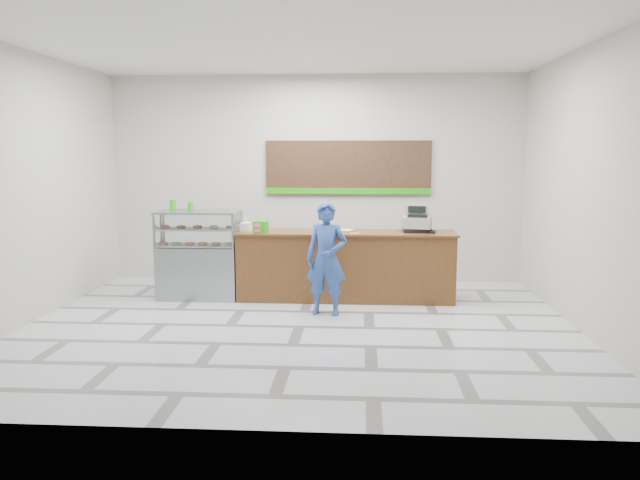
# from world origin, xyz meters

# --- Properties ---
(floor) EXTENTS (7.00, 7.00, 0.00)m
(floor) POSITION_xyz_m (0.00, 0.00, 0.00)
(floor) COLOR #BCBCC1
(floor) RESTS_ON ground
(back_wall) EXTENTS (7.00, 0.00, 7.00)m
(back_wall) POSITION_xyz_m (0.00, 3.00, 1.75)
(back_wall) COLOR #BDB8AD
(back_wall) RESTS_ON floor
(ceiling) EXTENTS (7.00, 7.00, 0.00)m
(ceiling) POSITION_xyz_m (0.00, 0.00, 3.50)
(ceiling) COLOR silver
(ceiling) RESTS_ON back_wall
(sales_counter) EXTENTS (3.26, 0.76, 1.03)m
(sales_counter) POSITION_xyz_m (0.55, 1.55, 0.52)
(sales_counter) COLOR brown
(sales_counter) RESTS_ON floor
(display_case) EXTENTS (1.22, 0.72, 1.33)m
(display_case) POSITION_xyz_m (-1.67, 1.55, 0.68)
(display_case) COLOR gray
(display_case) RESTS_ON floor
(menu_board) EXTENTS (2.80, 0.06, 0.90)m
(menu_board) POSITION_xyz_m (0.55, 2.96, 1.93)
(menu_board) COLOR black
(menu_board) RESTS_ON back_wall
(cash_register) EXTENTS (0.48, 0.50, 0.39)m
(cash_register) POSITION_xyz_m (1.61, 1.62, 1.18)
(cash_register) COLOR black
(cash_register) RESTS_ON sales_counter
(card_terminal) EXTENTS (0.11, 0.17, 0.04)m
(card_terminal) POSITION_xyz_m (1.82, 1.44, 1.05)
(card_terminal) COLOR black
(card_terminal) RESTS_ON sales_counter
(serving_tray) EXTENTS (0.39, 0.33, 0.02)m
(serving_tray) POSITION_xyz_m (0.50, 1.64, 1.04)
(serving_tray) COLOR #68D71F
(serving_tray) RESTS_ON sales_counter
(napkin_box) EXTENTS (0.16, 0.16, 0.13)m
(napkin_box) POSITION_xyz_m (-0.95, 1.53, 1.09)
(napkin_box) COLOR white
(napkin_box) RESTS_ON sales_counter
(straw_cup) EXTENTS (0.07, 0.07, 0.11)m
(straw_cup) POSITION_xyz_m (-0.95, 1.56, 1.08)
(straw_cup) COLOR silver
(straw_cup) RESTS_ON sales_counter
(promo_box) EXTENTS (0.22, 0.18, 0.17)m
(promo_box) POSITION_xyz_m (-0.69, 1.34, 1.12)
(promo_box) COLOR #209E0D
(promo_box) RESTS_ON sales_counter
(donut_decal) EXTENTS (0.16, 0.16, 0.00)m
(donut_decal) POSITION_xyz_m (0.69, 1.35, 1.03)
(donut_decal) COLOR #DA5988
(donut_decal) RESTS_ON sales_counter
(green_cup_left) EXTENTS (0.10, 0.10, 0.15)m
(green_cup_left) POSITION_xyz_m (-2.12, 1.74, 1.40)
(green_cup_left) COLOR #209E0D
(green_cup_left) RESTS_ON display_case
(green_cup_right) EXTENTS (0.08, 0.08, 0.12)m
(green_cup_right) POSITION_xyz_m (-1.82, 1.64, 1.39)
(green_cup_right) COLOR #209E0D
(green_cup_right) RESTS_ON display_case
(customer) EXTENTS (0.62, 0.46, 1.55)m
(customer) POSITION_xyz_m (0.31, 0.66, 0.77)
(customer) COLOR #294891
(customer) RESTS_ON floor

